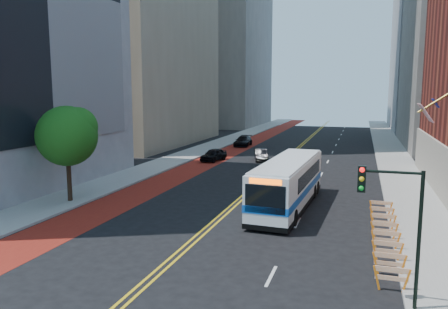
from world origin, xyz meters
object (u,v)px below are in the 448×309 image
(transit_bus, at_px, (289,183))
(car_b, at_px, (261,155))
(street_tree, at_px, (68,134))
(traffic_signal, at_px, (393,210))
(car_a, at_px, (214,155))
(car_c, at_px, (243,141))

(transit_bus, distance_m, car_b, 20.26)
(street_tree, relative_size, traffic_signal, 1.32)
(traffic_signal, xyz_separation_m, car_a, (-17.02, 30.23, -3.02))
(traffic_signal, distance_m, transit_bus, 14.22)
(street_tree, distance_m, car_c, 35.00)
(transit_bus, relative_size, car_a, 2.96)
(street_tree, distance_m, car_b, 24.55)
(car_a, distance_m, car_c, 13.90)
(transit_bus, bearing_deg, car_c, 113.31)
(street_tree, distance_m, traffic_signal, 22.79)
(traffic_signal, xyz_separation_m, car_b, (-11.95, 32.11, -3.07))
(traffic_signal, distance_m, car_c, 47.50)
(transit_bus, distance_m, car_c, 33.36)
(street_tree, relative_size, transit_bus, 0.55)
(street_tree, height_order, car_c, street_tree)
(traffic_signal, height_order, transit_bus, traffic_signal)
(car_b, bearing_deg, car_a, -175.85)
(street_tree, xyz_separation_m, car_c, (3.37, 34.58, -4.20))
(transit_bus, bearing_deg, street_tree, -164.51)
(traffic_signal, relative_size, car_b, 1.28)
(street_tree, height_order, car_b, street_tree)
(traffic_signal, bearing_deg, street_tree, 155.18)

